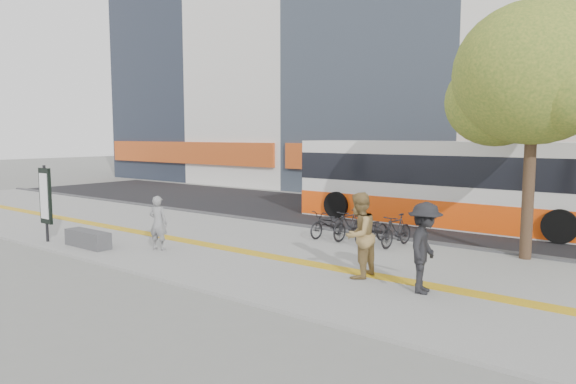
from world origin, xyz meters
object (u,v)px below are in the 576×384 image
Objects in this scene: signboard at (45,197)px; pedestrian_tan at (359,235)px; street_tree at (534,77)px; bus at (447,186)px; seated_woman at (158,223)px; bench at (88,239)px; pedestrian_dark at (425,248)px.

signboard reaches higher than pedestrian_tan.
street_tree reaches higher than pedestrian_tan.
bus is 7.40× the size of seated_woman.
bus is at bearing -135.45° from seated_woman.
bench is 1.10× the size of seated_woman.
pedestrian_dark reaches higher than seated_woman.
seated_woman is at bearing 28.39° from bench.
pedestrian_dark is at bearing -71.87° from bus.
pedestrian_tan is at bearing 71.25° from pedestrian_dark.
pedestrian_tan is (-2.39, -4.15, -3.51)m from street_tree.
street_tree is at bearing 29.07° from signboard.
pedestrian_dark reaches higher than bench.
street_tree is at bearing -22.75° from pedestrian_dark.
street_tree reaches higher than bench.
pedestrian_dark is at bearing 82.98° from pedestrian_tan.
pedestrian_tan is at bearing 14.21° from bench.
seated_woman is 0.79× the size of pedestrian_tan.
seated_woman is 7.19m from pedestrian_dark.
street_tree is 5.94m from pedestrian_tan.
bench is 1.94m from signboard.
street_tree is 5.66m from pedestrian_dark.
street_tree reaches higher than seated_woman.
bus is 5.84× the size of pedestrian_tan.
seated_woman is (-7.98, -5.05, -3.71)m from street_tree.
bench is 9.14m from pedestrian_dark.
bench is 0.87× the size of pedestrian_tan.
bus is at bearing 6.17° from pedestrian_dark.
bench is 0.15× the size of bus.
bus is 6.06× the size of pedestrian_dark.
bus reaches higher than seated_woman.
bench is at bearing 10.37° from seated_woman.
bench is at bearing 10.81° from signboard.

